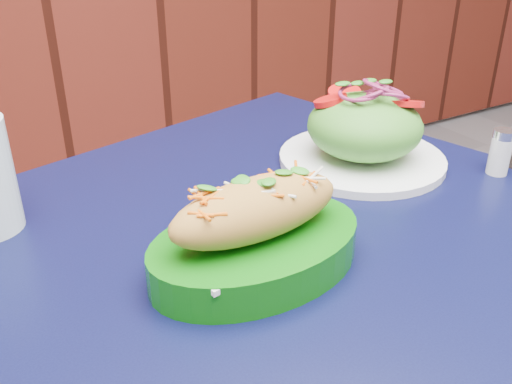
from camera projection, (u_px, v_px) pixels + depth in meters
cafe_table at (293, 305)px, 0.69m from camera, size 0.97×0.97×0.75m
banh_mi_basket at (256, 234)px, 0.58m from camera, size 0.24×0.16×0.11m
salad_plate at (364, 132)px, 0.82m from camera, size 0.24×0.24×0.12m
salt_shaker at (500, 152)px, 0.79m from camera, size 0.03×0.03×0.07m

